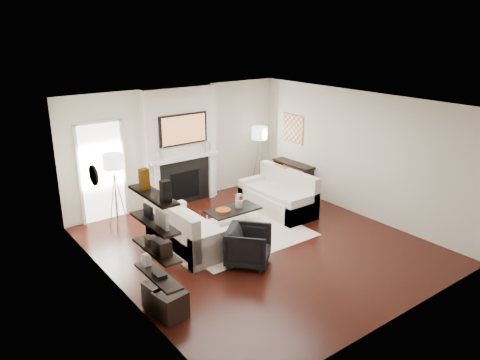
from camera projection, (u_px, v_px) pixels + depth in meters
room_envelope at (260, 178)px, 8.52m from camera, size 6.00×6.00×6.00m
chimney_breast at (181, 146)px, 10.70m from camera, size 1.80×0.25×2.70m
fireplace_surround at (185, 182)px, 10.86m from camera, size 1.30×0.02×1.04m
firebox at (185, 185)px, 10.88m from camera, size 0.75×0.02×0.65m
mantel_pilaster_l at (158, 188)px, 10.42m from camera, size 0.12×0.08×1.10m
mantel_pilaster_r at (211, 176)px, 11.24m from camera, size 0.12×0.08×1.10m
mantel_shelf at (185, 158)px, 10.64m from camera, size 1.70×0.18×0.07m
tv_body at (183, 129)px, 10.45m from camera, size 1.20×0.06×0.70m
tv_screen at (184, 129)px, 10.42m from camera, size 1.10×0.00×0.62m
candlestick_l_tall at (163, 154)px, 10.27m from camera, size 0.04×0.04×0.30m
candlestick_l_short at (158, 156)px, 10.21m from camera, size 0.04×0.04×0.24m
candlestick_r_tall at (205, 146)px, 10.90m from camera, size 0.04×0.04×0.30m
candlestick_r_short at (210, 147)px, 10.98m from camera, size 0.04×0.04×0.24m
hallway_panel at (102, 172)px, 9.83m from camera, size 0.90×0.02×2.10m
door_trim_l at (80, 177)px, 9.54m from camera, size 0.06×0.06×2.16m
door_trim_r at (124, 169)px, 10.08m from camera, size 0.06×0.06×2.16m
door_trim_top at (97, 122)px, 9.47m from camera, size 1.02×0.06×0.06m
rug at (240, 234)px, 9.38m from camera, size 2.60×2.00×0.01m
loveseat_left_base at (187, 237)px, 8.78m from camera, size 0.85×1.80×0.42m
loveseat_left_back at (171, 226)px, 8.49m from camera, size 0.18×1.80×0.80m
loveseat_left_arm_n at (211, 249)px, 8.14m from camera, size 0.85×0.18×0.60m
loveseat_left_arm_s at (167, 219)px, 9.37m from camera, size 0.85×0.18×0.60m
loveseat_left_cushion at (189, 224)px, 8.73m from camera, size 0.63×1.44×0.10m
pillow_left_orange at (163, 211)px, 8.65m from camera, size 0.10×0.42×0.42m
pillow_left_charcoal at (179, 222)px, 8.20m from camera, size 0.10×0.40×0.40m
loveseat_right_base at (277, 202)px, 10.49m from camera, size 0.85×1.80×0.42m
loveseat_right_back at (289, 186)px, 10.58m from camera, size 0.18×1.80×0.80m
loveseat_right_arm_n at (302, 210)px, 9.85m from camera, size 0.85×0.18×0.60m
loveseat_right_arm_s at (255, 189)px, 11.08m from camera, size 0.85×0.18×0.60m
loveseat_right_cushion at (276, 192)px, 10.38m from camera, size 0.63×1.44×0.10m
pillow_right_orange at (280, 174)px, 10.75m from camera, size 0.10×0.42×0.42m
pillow_right_charcoal at (298, 181)px, 10.29m from camera, size 0.10×0.40×0.40m
coffee_table at (233, 210)px, 9.57m from camera, size 1.10×0.55×0.04m
coffee_leg_nw at (219, 229)px, 9.19m from camera, size 0.02×0.02×0.38m
coffee_leg_ne at (259, 217)px, 9.75m from camera, size 0.02×0.02×0.38m
coffee_leg_sw at (207, 222)px, 9.52m from camera, size 0.02×0.02×0.38m
coffee_leg_se at (246, 211)px, 10.09m from camera, size 0.02×0.02×0.38m
hurricane_glass at (239, 201)px, 9.60m from camera, size 0.16×0.16×0.28m
hurricane_candle at (239, 204)px, 9.62m from camera, size 0.11×0.11×0.16m
copper_bowl at (223, 211)px, 9.41m from camera, size 0.31×0.31×0.05m
armchair at (249, 244)px, 8.15m from camera, size 0.99×0.98×0.74m
lamp_left_post at (117, 202)px, 9.46m from camera, size 0.02×0.02×1.20m
lamp_left_shade at (113, 161)px, 9.19m from camera, size 0.40×0.40×0.30m
lamp_left_leg_a at (122, 201)px, 9.52m from camera, size 0.25×0.02×1.23m
lamp_left_leg_b at (112, 201)px, 9.50m from camera, size 0.14×0.22×1.23m
lamp_left_leg_c at (116, 204)px, 9.35m from camera, size 0.14×0.22×1.23m
lamp_right_post at (259, 166)px, 11.84m from camera, size 0.02×0.02×1.20m
lamp_right_shade at (260, 133)px, 11.57m from camera, size 0.40×0.40×0.30m
lamp_right_leg_a at (263, 165)px, 11.90m from camera, size 0.25×0.02×1.23m
lamp_right_leg_b at (255, 165)px, 11.88m from camera, size 0.14×0.22×1.23m
lamp_right_leg_c at (260, 167)px, 11.74m from camera, size 0.14×0.22×1.23m
console_top at (293, 164)px, 11.57m from camera, size 0.35×1.20×0.04m
console_leg_n at (308, 184)px, 11.27m from camera, size 0.30×0.04×0.71m
console_leg_s at (278, 173)px, 12.10m from camera, size 0.30×0.04×0.71m
wall_art at (293, 129)px, 11.56m from camera, size 0.03×0.70×0.70m
shelf_bottom at (158, 276)px, 6.48m from camera, size 0.25×1.00×0.03m
shelf_lower at (156, 250)px, 6.35m from camera, size 0.25×1.00×0.04m
shelf_upper at (155, 223)px, 6.23m from camera, size 0.25×1.00×0.04m
shelf_top at (153, 195)px, 6.10m from camera, size 0.25×1.00×0.04m
decor_magfile_a at (166, 191)px, 5.77m from camera, size 0.12×0.10×0.28m
decor_magfile_b at (144, 179)px, 6.23m from camera, size 0.12×0.10×0.28m
decor_frame_a at (162, 220)px, 6.02m from camera, size 0.04×0.30×0.22m
decor_frame_b at (148, 212)px, 6.33m from camera, size 0.04×0.22×0.18m
decor_wine_rack at (162, 247)px, 6.18m from camera, size 0.18×0.25×0.20m
decor_box_small at (151, 241)px, 6.43m from camera, size 0.15×0.12×0.12m
decor_books at (159, 275)px, 6.43m from camera, size 0.14×0.20×0.05m
decor_box_tall at (147, 260)px, 6.70m from camera, size 0.10×0.10×0.18m
clock_rim at (94, 175)px, 7.54m from camera, size 0.04×0.34×0.34m
clock_face at (95, 175)px, 7.56m from camera, size 0.01×0.29×0.29m
ottoman_near at (160, 295)px, 6.94m from camera, size 0.44×0.44×0.40m
ottoman_far at (170, 304)px, 6.70m from camera, size 0.46×0.46×0.40m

